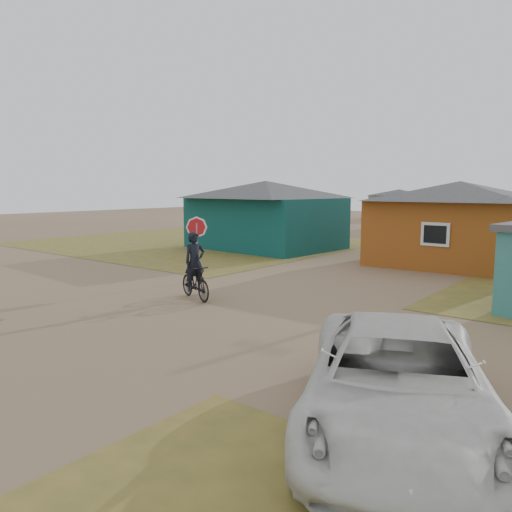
% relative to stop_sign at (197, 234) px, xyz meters
% --- Properties ---
extents(ground, '(120.00, 120.00, 0.00)m').
position_rel_stop_sign_xyz_m(ground, '(4.01, -3.40, -1.84)').
color(ground, '#866A4D').
extents(grass_nw, '(20.00, 18.00, 0.00)m').
position_rel_stop_sign_xyz_m(grass_nw, '(-9.99, 9.60, -1.83)').
color(grass_nw, olive).
rests_on(grass_nw, ground).
extents(house_teal, '(8.93, 7.08, 4.00)m').
position_rel_stop_sign_xyz_m(house_teal, '(-4.49, 10.10, 0.22)').
color(house_teal, '#0B3C3A').
rests_on(house_teal, ground).
extents(house_yellow, '(7.72, 6.76, 3.90)m').
position_rel_stop_sign_xyz_m(house_yellow, '(6.51, 10.60, 0.16)').
color(house_yellow, '#924A16').
rests_on(house_yellow, ground).
extents(house_pale_west, '(7.04, 6.15, 3.60)m').
position_rel_stop_sign_xyz_m(house_pale_west, '(-1.99, 30.60, 0.02)').
color(house_pale_west, '#9AA18B').
rests_on(house_pale_west, ground).
extents(house_pale_north, '(6.28, 5.81, 3.40)m').
position_rel_stop_sign_xyz_m(house_pale_north, '(-9.99, 42.60, -0.09)').
color(house_pale_north, '#9AA18B').
rests_on(house_pale_north, ground).
extents(stop_sign, '(0.76, 0.37, 2.50)m').
position_rel_stop_sign_xyz_m(stop_sign, '(0.00, 0.00, 0.00)').
color(stop_sign, gray).
rests_on(stop_sign, ground).
extents(cyclist, '(2.01, 1.14, 2.19)m').
position_rel_stop_sign_xyz_m(cyclist, '(2.26, -2.31, -1.04)').
color(cyclist, black).
rests_on(cyclist, ground).
extents(vehicle, '(4.86, 6.29, 1.59)m').
position_rel_stop_sign_xyz_m(vehicle, '(11.00, -6.72, -1.04)').
color(vehicle, silver).
rests_on(vehicle, ground).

